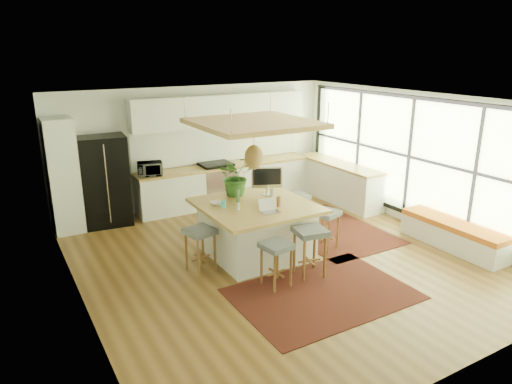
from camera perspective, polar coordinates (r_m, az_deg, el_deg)
floor at (r=8.21m, az=2.99°, el=-8.05°), size 7.00×7.00×0.00m
ceiling at (r=7.46m, az=3.32°, el=11.04°), size 7.00×7.00×0.00m
wall_back at (r=10.74m, az=-7.17°, el=5.56°), size 6.50×0.00×6.50m
wall_front at (r=5.35m, az=24.33°, el=-8.16°), size 6.50×0.00×6.50m
wall_left at (r=6.61m, az=-21.19°, el=-2.99°), size 0.00×7.00×7.00m
wall_right at (r=9.84m, az=19.23°, el=3.64°), size 0.00×7.00×7.00m
window_wall at (r=9.81m, az=19.14°, el=3.91°), size 0.10×6.20×2.60m
pantry at (r=9.74m, az=-22.50°, el=1.78°), size 0.55×0.60×2.25m
back_counter_base at (r=10.90m, az=-3.67°, el=0.90°), size 4.20×0.60×0.88m
back_counter_top at (r=10.78m, az=-3.72°, el=3.25°), size 4.24×0.64×0.05m
backsplash at (r=10.94m, az=-4.47°, el=5.86°), size 4.20×0.02×0.80m
upper_cabinets at (r=10.67m, az=-4.19°, el=9.93°), size 4.20×0.34×0.70m
range at (r=10.78m, az=-4.87°, el=1.01°), size 0.76×0.62×1.00m
right_counter_base at (r=11.22m, az=10.03°, el=1.14°), size 0.60×2.50×0.88m
right_counter_top at (r=11.10m, az=10.15°, el=3.42°), size 0.64×2.54×0.05m
window_bench at (r=9.22m, az=22.91°, el=-4.84°), size 0.52×2.00×0.50m
ceiling_panel at (r=7.74m, az=-0.27°, el=6.43°), size 1.86×1.86×0.80m
rug_near at (r=7.16m, az=8.12°, el=-12.20°), size 2.60×1.80×0.01m
rug_right at (r=9.50m, az=9.01°, el=-4.59°), size 1.80×2.60×0.01m
fridge at (r=9.92m, az=-17.97°, el=1.33°), size 0.99×0.81×1.84m
island at (r=8.18m, az=-0.02°, el=-4.55°), size 1.85×1.85×0.93m
stool_near_left at (r=7.17m, az=2.49°, el=-8.84°), size 0.47×0.47×0.71m
stool_near_right at (r=7.53m, az=6.54°, el=-7.60°), size 0.54×0.54×0.80m
stool_right_front at (r=8.54m, az=8.48°, el=-4.60°), size 0.54×0.54×0.72m
stool_right_back at (r=9.16m, az=4.68°, el=-2.90°), size 0.55×0.55×0.79m
stool_left_side at (r=7.67m, az=-6.79°, el=-7.12°), size 0.51×0.51×0.73m
laptop at (r=7.58m, az=1.72°, el=-1.66°), size 0.34×0.35×0.23m
monitor at (r=8.46m, az=1.34°, el=1.37°), size 0.60×0.42×0.52m
microwave at (r=10.04m, az=-12.84°, el=2.95°), size 0.56×0.40×0.35m
island_plant at (r=8.44m, az=-2.47°, el=1.49°), size 0.73×0.80×0.57m
island_bowl at (r=7.99m, az=-4.80°, el=-1.39°), size 0.26×0.26×0.06m
island_bottle_0 at (r=7.83m, az=-3.87°, el=-1.25°), size 0.07×0.07×0.19m
island_bottle_1 at (r=7.68m, az=-2.04°, el=-1.58°), size 0.07×0.07×0.19m
island_bottle_2 at (r=7.87m, az=2.65°, el=-1.12°), size 0.07×0.07×0.19m
island_bottle_3 at (r=8.21m, az=1.92°, el=-0.34°), size 0.07×0.07×0.19m
island_bottle_4 at (r=8.11m, az=-2.13°, el=-0.56°), size 0.07×0.07×0.19m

